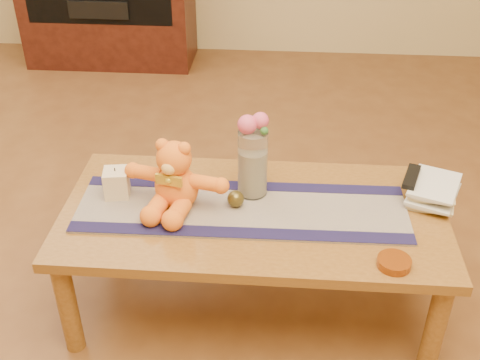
# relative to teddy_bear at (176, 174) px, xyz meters

# --- Properties ---
(floor) EXTENTS (5.50, 5.50, 0.00)m
(floor) POSITION_rel_teddy_bear_xyz_m (0.28, -0.01, -0.58)
(floor) COLOR brown
(floor) RESTS_ON ground
(coffee_table_top) EXTENTS (1.40, 0.70, 0.04)m
(coffee_table_top) POSITION_rel_teddy_bear_xyz_m (0.28, -0.01, -0.15)
(coffee_table_top) COLOR brown
(coffee_table_top) RESTS_ON floor
(table_leg_fl) EXTENTS (0.07, 0.07, 0.41)m
(table_leg_fl) POSITION_rel_teddy_bear_xyz_m (-0.36, -0.30, -0.38)
(table_leg_fl) COLOR brown
(table_leg_fl) RESTS_ON floor
(table_leg_fr) EXTENTS (0.07, 0.07, 0.41)m
(table_leg_fr) POSITION_rel_teddy_bear_xyz_m (0.92, -0.30, -0.38)
(table_leg_fr) COLOR brown
(table_leg_fr) RESTS_ON floor
(table_leg_bl) EXTENTS (0.07, 0.07, 0.41)m
(table_leg_bl) POSITION_rel_teddy_bear_xyz_m (-0.36, 0.28, -0.38)
(table_leg_bl) COLOR brown
(table_leg_bl) RESTS_ON floor
(table_leg_br) EXTENTS (0.07, 0.07, 0.41)m
(table_leg_br) POSITION_rel_teddy_bear_xyz_m (0.92, 0.28, -0.38)
(table_leg_br) COLOR brown
(table_leg_br) RESTS_ON floor
(persian_runner) EXTENTS (1.21, 0.37, 0.01)m
(persian_runner) POSITION_rel_teddy_bear_xyz_m (0.24, -0.01, -0.13)
(persian_runner) COLOR #221B4D
(persian_runner) RESTS_ON coffee_table_top
(runner_border_near) EXTENTS (1.20, 0.08, 0.00)m
(runner_border_near) POSITION_rel_teddy_bear_xyz_m (0.24, -0.16, -0.12)
(runner_border_near) COLOR #17143C
(runner_border_near) RESTS_ON persian_runner
(runner_border_far) EXTENTS (1.20, 0.08, 0.00)m
(runner_border_far) POSITION_rel_teddy_bear_xyz_m (0.24, 0.13, -0.12)
(runner_border_far) COLOR #17143C
(runner_border_far) RESTS_ON persian_runner
(teddy_bear) EXTENTS (0.43, 0.38, 0.25)m
(teddy_bear) POSITION_rel_teddy_bear_xyz_m (0.00, 0.00, 0.00)
(teddy_bear) COLOR orange
(teddy_bear) RESTS_ON persian_runner
(pillar_candle) EXTENTS (0.10, 0.10, 0.11)m
(pillar_candle) POSITION_rel_teddy_bear_xyz_m (-0.23, 0.04, -0.07)
(pillar_candle) COLOR beige
(pillar_candle) RESTS_ON persian_runner
(candle_wick) EXTENTS (0.00, 0.00, 0.01)m
(candle_wick) POSITION_rel_teddy_bear_xyz_m (-0.23, 0.04, -0.01)
(candle_wick) COLOR black
(candle_wick) RESTS_ON pillar_candle
(glass_vase) EXTENTS (0.11, 0.11, 0.26)m
(glass_vase) POSITION_rel_teddy_bear_xyz_m (0.27, 0.09, 0.01)
(glass_vase) COLOR silver
(glass_vase) RESTS_ON persian_runner
(potpourri_fill) EXTENTS (0.09, 0.09, 0.18)m
(potpourri_fill) POSITION_rel_teddy_bear_xyz_m (0.27, 0.09, -0.03)
(potpourri_fill) COLOR beige
(potpourri_fill) RESTS_ON glass_vase
(rose_left) EXTENTS (0.07, 0.07, 0.07)m
(rose_left) POSITION_rel_teddy_bear_xyz_m (0.25, 0.08, 0.17)
(rose_left) COLOR #D14A6F
(rose_left) RESTS_ON glass_vase
(rose_right) EXTENTS (0.06, 0.06, 0.06)m
(rose_right) POSITION_rel_teddy_bear_xyz_m (0.30, 0.09, 0.18)
(rose_right) COLOR #D14A6F
(rose_right) RESTS_ON glass_vase
(blue_flower_back) EXTENTS (0.04, 0.04, 0.04)m
(blue_flower_back) POSITION_rel_teddy_bear_xyz_m (0.28, 0.12, 0.16)
(blue_flower_back) COLOR #4E5FAA
(blue_flower_back) RESTS_ON glass_vase
(blue_flower_side) EXTENTS (0.04, 0.04, 0.04)m
(blue_flower_side) POSITION_rel_teddy_bear_xyz_m (0.24, 0.11, 0.16)
(blue_flower_side) COLOR #4E5FAA
(blue_flower_side) RESTS_ON glass_vase
(leaf_sprig) EXTENTS (0.03, 0.03, 0.03)m
(leaf_sprig) POSITION_rel_teddy_bear_xyz_m (0.31, 0.07, 0.15)
(leaf_sprig) COLOR #33662D
(leaf_sprig) RESTS_ON glass_vase
(bronze_ball) EXTENTS (0.08, 0.08, 0.06)m
(bronze_ball) POSITION_rel_teddy_bear_xyz_m (0.22, -0.00, -0.09)
(bronze_ball) COLOR #4C4019
(bronze_ball) RESTS_ON persian_runner
(book_bottom) EXTENTS (0.22, 0.26, 0.02)m
(book_bottom) POSITION_rel_teddy_bear_xyz_m (0.86, 0.13, -0.12)
(book_bottom) COLOR beige
(book_bottom) RESTS_ON coffee_table_top
(book_lower) EXTENTS (0.24, 0.27, 0.02)m
(book_lower) POSITION_rel_teddy_bear_xyz_m (0.87, 0.13, -0.10)
(book_lower) COLOR beige
(book_lower) RESTS_ON book_bottom
(book_upper) EXTENTS (0.21, 0.25, 0.02)m
(book_upper) POSITION_rel_teddy_bear_xyz_m (0.86, 0.14, -0.08)
(book_upper) COLOR beige
(book_upper) RESTS_ON book_lower
(book_top) EXTENTS (0.23, 0.27, 0.02)m
(book_top) POSITION_rel_teddy_bear_xyz_m (0.87, 0.13, -0.07)
(book_top) COLOR beige
(book_top) RESTS_ON book_upper
(tv_remote) EXTENTS (0.09, 0.17, 0.02)m
(tv_remote) POSITION_rel_teddy_bear_xyz_m (0.86, 0.12, -0.05)
(tv_remote) COLOR black
(tv_remote) RESTS_ON book_top
(amber_dish) EXTENTS (0.13, 0.13, 0.03)m
(amber_dish) POSITION_rel_teddy_bear_xyz_m (0.75, -0.28, -0.12)
(amber_dish) COLOR #BF5914
(amber_dish) RESTS_ON coffee_table_top
(stereo_lower) EXTENTS (0.42, 0.28, 0.12)m
(stereo_lower) POSITION_rel_teddy_bear_xyz_m (-0.92, 2.34, -0.12)
(stereo_lower) COLOR black
(stereo_lower) RESTS_ON media_cabinet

